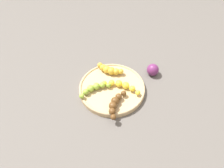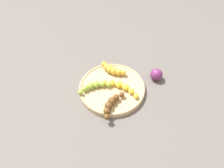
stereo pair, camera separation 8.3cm
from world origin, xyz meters
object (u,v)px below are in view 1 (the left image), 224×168
banana_spotted (109,70)px  banana_yellow (122,85)px  plum_purple (153,70)px  banana_green (94,88)px  banana_overripe (115,104)px  fruit_bowl (112,88)px

banana_spotted → banana_yellow: bearing=53.8°
banana_spotted → plum_purple: size_ratio=2.18×
banana_yellow → plum_purple: 0.17m
banana_yellow → banana_green: (-0.07, -0.09, -0.00)m
banana_yellow → plum_purple: plum_purple is taller
banana_yellow → banana_green: size_ratio=1.13×
banana_yellow → banana_overripe: banana_overripe is taller
fruit_bowl → banana_green: size_ratio=2.06×
banana_spotted → plum_purple: same height
banana_spotted → banana_green: bearing=-7.9°
plum_purple → banana_yellow: bearing=-100.8°
fruit_bowl → banana_spotted: bearing=142.2°
fruit_bowl → banana_overripe: banana_overripe is taller
banana_overripe → plum_purple: (-0.01, 0.25, -0.01)m
fruit_bowl → banana_green: bearing=-121.5°
fruit_bowl → banana_green: 0.08m
banana_spotted → banana_green: size_ratio=0.87×
banana_overripe → plum_purple: bearing=-111.2°
fruit_bowl → banana_spotted: 0.09m
banana_spotted → banana_green: (0.03, -0.11, -0.00)m
banana_yellow → banana_spotted: size_ratio=1.30×
fruit_bowl → banana_overripe: bearing=-38.1°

